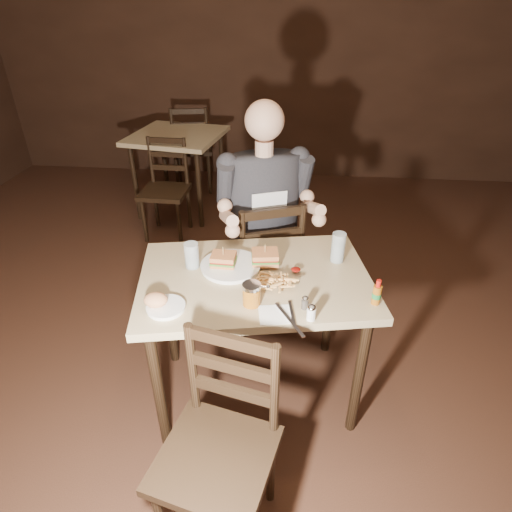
# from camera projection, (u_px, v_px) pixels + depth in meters

# --- Properties ---
(room_shell) EXTENTS (7.00, 7.00, 7.00)m
(room_shell) POSITION_uv_depth(u_px,v_px,m) (194.00, 153.00, 1.55)
(room_shell) COLOR black
(room_shell) RESTS_ON ground
(main_table) EXTENTS (1.18, 0.90, 0.77)m
(main_table) POSITION_uv_depth(u_px,v_px,m) (255.00, 293.00, 2.04)
(main_table) COLOR tan
(main_table) RESTS_ON ground
(bg_table) EXTENTS (0.92, 0.92, 0.77)m
(bg_table) POSITION_uv_depth(u_px,v_px,m) (177.00, 143.00, 4.04)
(bg_table) COLOR tan
(bg_table) RESTS_ON ground
(chair_far) EXTENTS (0.56, 0.58, 0.92)m
(chair_far) POSITION_uv_depth(u_px,v_px,m) (263.00, 262.00, 2.67)
(chair_far) COLOR black
(chair_far) RESTS_ON ground
(chair_near) EXTENTS (0.50, 0.53, 0.88)m
(chair_near) POSITION_uv_depth(u_px,v_px,m) (215.00, 459.00, 1.56)
(chair_near) COLOR black
(chair_near) RESTS_ON ground
(bg_chair_far) EXTENTS (0.50, 0.53, 0.92)m
(bg_chair_far) POSITION_uv_depth(u_px,v_px,m) (192.00, 148.00, 4.62)
(bg_chair_far) COLOR black
(bg_chair_far) RESTS_ON ground
(bg_chair_near) EXTENTS (0.40, 0.44, 0.84)m
(bg_chair_near) POSITION_uv_depth(u_px,v_px,m) (164.00, 191.00, 3.71)
(bg_chair_near) COLOR black
(bg_chair_near) RESTS_ON ground
(diner) EXTENTS (0.67, 0.60, 0.96)m
(diner) POSITION_uv_depth(u_px,v_px,m) (266.00, 191.00, 2.37)
(diner) COLOR #29282D
(diner) RESTS_ON chair_far
(dinner_plate) EXTENTS (0.33, 0.33, 0.02)m
(dinner_plate) POSITION_uv_depth(u_px,v_px,m) (231.00, 267.00, 2.04)
(dinner_plate) COLOR white
(dinner_plate) RESTS_ON main_table
(sandwich_left) EXTENTS (0.12, 0.10, 0.10)m
(sandwich_left) POSITION_uv_depth(u_px,v_px,m) (223.00, 256.00, 2.01)
(sandwich_left) COLOR #DC8B4F
(sandwich_left) RESTS_ON dinner_plate
(sandwich_right) EXTENTS (0.14, 0.12, 0.10)m
(sandwich_right) POSITION_uv_depth(u_px,v_px,m) (265.00, 253.00, 2.03)
(sandwich_right) COLOR #DC8B4F
(sandwich_right) RESTS_ON dinner_plate
(fries_pile) EXTENTS (0.27, 0.21, 0.04)m
(fries_pile) POSITION_uv_depth(u_px,v_px,m) (273.00, 280.00, 1.90)
(fries_pile) COLOR #EAB065
(fries_pile) RESTS_ON dinner_plate
(ketchup_dollop) EXTENTS (0.05, 0.05, 0.01)m
(ketchup_dollop) POSITION_uv_depth(u_px,v_px,m) (296.00, 269.00, 2.00)
(ketchup_dollop) COLOR maroon
(ketchup_dollop) RESTS_ON dinner_plate
(glass_left) EXTENTS (0.08, 0.08, 0.13)m
(glass_left) POSITION_uv_depth(u_px,v_px,m) (192.00, 255.00, 2.03)
(glass_left) COLOR silver
(glass_left) RESTS_ON main_table
(glass_right) EXTENTS (0.08, 0.08, 0.15)m
(glass_right) POSITION_uv_depth(u_px,v_px,m) (338.00, 247.00, 2.07)
(glass_right) COLOR silver
(glass_right) RESTS_ON main_table
(hot_sauce) EXTENTS (0.04, 0.04, 0.12)m
(hot_sauce) POSITION_uv_depth(u_px,v_px,m) (377.00, 292.00, 1.78)
(hot_sauce) COLOR #935011
(hot_sauce) RESTS_ON main_table
(salt_shaker) EXTENTS (0.04, 0.04, 0.07)m
(salt_shaker) POSITION_uv_depth(u_px,v_px,m) (311.00, 313.00, 1.71)
(salt_shaker) COLOR white
(salt_shaker) RESTS_ON main_table
(pepper_shaker) EXTENTS (0.04, 0.04, 0.06)m
(pepper_shaker) POSITION_uv_depth(u_px,v_px,m) (305.00, 303.00, 1.77)
(pepper_shaker) COLOR #38332D
(pepper_shaker) RESTS_ON main_table
(syrup_dispenser) EXTENTS (0.09, 0.09, 0.10)m
(syrup_dispenser) POSITION_uv_depth(u_px,v_px,m) (252.00, 294.00, 1.78)
(syrup_dispenser) COLOR #935011
(syrup_dispenser) RESTS_ON main_table
(napkin) EXTENTS (0.15, 0.14, 0.00)m
(napkin) POSITION_uv_depth(u_px,v_px,m) (275.00, 315.00, 1.75)
(napkin) COLOR white
(napkin) RESTS_ON main_table
(knife) EXTENTS (0.13, 0.20, 0.01)m
(knife) POSITION_uv_depth(u_px,v_px,m) (289.00, 320.00, 1.72)
(knife) COLOR silver
(knife) RESTS_ON napkin
(fork) EXTENTS (0.04, 0.16, 0.01)m
(fork) POSITION_uv_depth(u_px,v_px,m) (292.00, 313.00, 1.75)
(fork) COLOR silver
(fork) RESTS_ON napkin
(side_plate) EXTENTS (0.18, 0.18, 0.01)m
(side_plate) POSITION_uv_depth(u_px,v_px,m) (166.00, 308.00, 1.78)
(side_plate) COLOR white
(side_plate) RESTS_ON main_table
(bread_roll) EXTENTS (0.11, 0.10, 0.06)m
(bread_roll) POSITION_uv_depth(u_px,v_px,m) (156.00, 300.00, 1.77)
(bread_roll) COLOR tan
(bread_roll) RESTS_ON side_plate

